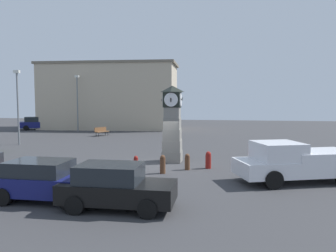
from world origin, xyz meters
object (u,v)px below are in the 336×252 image
(bollard_near_tower, at_px, (208,160))
(street_lamp_near_road, at_px, (18,102))
(pickup_truck, at_px, (297,162))
(bollard_mid_row, at_px, (187,162))
(car_by_building, at_px, (116,186))
(clock_tower, at_px, (172,125))
(car_far_lot, at_px, (37,123))
(bollard_end_row, at_px, (136,166))
(street_lamp_far_side, at_px, (77,99))
(bollard_far_row, at_px, (163,164))
(bench, at_px, (101,131))
(car_near_tower, at_px, (45,180))

(bollard_near_tower, xyz_separation_m, street_lamp_near_road, (-16.14, 7.14, 3.13))
(bollard_near_tower, bearing_deg, pickup_truck, -29.57)
(bollard_mid_row, bearing_deg, car_by_building, -105.05)
(clock_tower, relative_size, car_far_lot, 0.98)
(bollard_end_row, xyz_separation_m, street_lamp_far_side, (-12.85, 21.35, 3.34))
(bollard_mid_row, relative_size, bollard_far_row, 0.92)
(car_by_building, xyz_separation_m, bench, (-8.82, 21.91, -0.25))
(bollard_near_tower, bearing_deg, clock_tower, 144.11)
(bollard_near_tower, distance_m, car_far_lot, 30.28)
(car_by_building, bearing_deg, car_far_lot, 125.30)
(bollard_near_tower, xyz_separation_m, car_near_tower, (-5.78, -6.78, 0.29))
(bollard_far_row, relative_size, bollard_end_row, 0.96)
(street_lamp_far_side, bearing_deg, car_near_tower, -67.77)
(bollard_end_row, relative_size, street_lamp_near_road, 0.16)
(car_far_lot, distance_m, bench, 12.11)
(clock_tower, bearing_deg, car_far_lot, 137.12)
(bollard_mid_row, xyz_separation_m, car_near_tower, (-4.67, -6.23, 0.33))
(clock_tower, height_order, street_lamp_near_road, street_lamp_near_road)
(bollard_mid_row, distance_m, street_lamp_near_road, 17.18)
(bollard_near_tower, height_order, pickup_truck, pickup_truck)
(bollard_end_row, height_order, bench, bollard_end_row)
(pickup_truck, bearing_deg, bench, 132.92)
(bollard_near_tower, xyz_separation_m, street_lamp_far_side, (-16.34, 19.06, 3.37))
(bollard_mid_row, relative_size, car_near_tower, 0.22)
(pickup_truck, xyz_separation_m, street_lamp_near_road, (-20.25, 9.47, 2.67))
(bollard_near_tower, height_order, car_far_lot, car_far_lot)
(bollard_end_row, height_order, car_far_lot, car_far_lot)
(bench, bearing_deg, bollard_near_tower, -51.41)
(pickup_truck, bearing_deg, car_by_building, -145.07)
(bollard_end_row, xyz_separation_m, car_far_lot, (-18.93, 22.64, 0.33))
(pickup_truck, bearing_deg, street_lamp_far_side, 133.70)
(clock_tower, height_order, pickup_truck, clock_tower)
(car_by_building, bearing_deg, bollard_end_row, 96.83)
(bollard_mid_row, height_order, car_by_building, car_by_building)
(bench, height_order, street_lamp_near_road, street_lamp_near_road)
(clock_tower, height_order, bollard_mid_row, clock_tower)
(bollard_mid_row, bearing_deg, bench, 124.88)
(bollard_far_row, xyz_separation_m, car_near_tower, (-3.52, -5.16, 0.29))
(car_near_tower, relative_size, bench, 2.42)
(bollard_far_row, relative_size, street_lamp_far_side, 0.14)
(car_near_tower, distance_m, street_lamp_near_road, 17.58)
(bollard_far_row, distance_m, street_lamp_far_side, 25.24)
(car_near_tower, bearing_deg, clock_tower, 67.20)
(street_lamp_near_road, bearing_deg, car_near_tower, -53.32)
(clock_tower, xyz_separation_m, bollard_near_tower, (2.25, -1.63, -1.75))
(pickup_truck, xyz_separation_m, street_lamp_far_side, (-20.44, 21.39, 2.91))
(street_lamp_near_road, height_order, street_lamp_far_side, street_lamp_far_side)
(bollard_far_row, relative_size, car_far_lot, 0.20)
(car_far_lot, xyz_separation_m, street_lamp_far_side, (6.08, -1.29, 3.01))
(bollard_mid_row, height_order, car_near_tower, car_near_tower)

